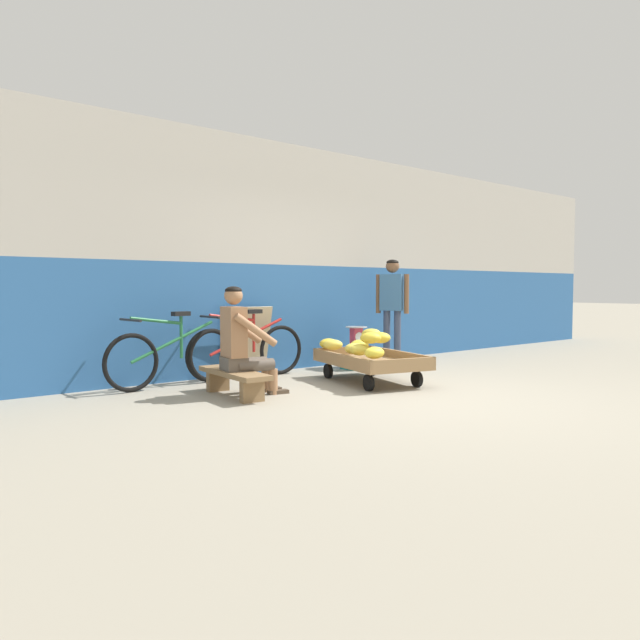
{
  "coord_description": "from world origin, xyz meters",
  "views": [
    {
      "loc": [
        -4.5,
        -4.03,
        1.12
      ],
      "look_at": [
        -0.19,
        1.28,
        0.75
      ],
      "focal_mm": 33.02,
      "sensor_mm": 36.0,
      "label": 1
    }
  ],
  "objects_px": {
    "low_bench": "(234,377)",
    "bicycle_far_left": "(247,350)",
    "vendor_seated": "(242,341)",
    "weighing_scale": "(356,336)",
    "plastic_crate": "(356,358)",
    "sign_board": "(246,341)",
    "bicycle_near_left": "(173,356)",
    "banana_cart": "(370,362)",
    "customer_adult": "(392,300)"
  },
  "relations": [
    {
      "from": "sign_board",
      "to": "banana_cart",
      "type": "bearing_deg",
      "value": -60.81
    },
    {
      "from": "banana_cart",
      "to": "low_bench",
      "type": "distance_m",
      "value": 1.74
    },
    {
      "from": "weighing_scale",
      "to": "customer_adult",
      "type": "height_order",
      "value": "customer_adult"
    },
    {
      "from": "customer_adult",
      "to": "vendor_seated",
      "type": "bearing_deg",
      "value": -167.38
    },
    {
      "from": "customer_adult",
      "to": "weighing_scale",
      "type": "bearing_deg",
      "value": 171.73
    },
    {
      "from": "plastic_crate",
      "to": "bicycle_far_left",
      "type": "height_order",
      "value": "bicycle_far_left"
    },
    {
      "from": "low_bench",
      "to": "plastic_crate",
      "type": "height_order",
      "value": "plastic_crate"
    },
    {
      "from": "banana_cart",
      "to": "bicycle_far_left",
      "type": "height_order",
      "value": "bicycle_far_left"
    },
    {
      "from": "low_bench",
      "to": "vendor_seated",
      "type": "relative_size",
      "value": 0.98
    },
    {
      "from": "low_bench",
      "to": "bicycle_far_left",
      "type": "bearing_deg",
      "value": 51.96
    },
    {
      "from": "customer_adult",
      "to": "plastic_crate",
      "type": "bearing_deg",
      "value": 171.63
    },
    {
      "from": "plastic_crate",
      "to": "sign_board",
      "type": "xyz_separation_m",
      "value": [
        -1.48,
        0.49,
        0.29
      ]
    },
    {
      "from": "vendor_seated",
      "to": "weighing_scale",
      "type": "relative_size",
      "value": 3.8
    },
    {
      "from": "plastic_crate",
      "to": "bicycle_near_left",
      "type": "distance_m",
      "value": 2.64
    },
    {
      "from": "bicycle_far_left",
      "to": "low_bench",
      "type": "bearing_deg",
      "value": -128.04
    },
    {
      "from": "bicycle_far_left",
      "to": "customer_adult",
      "type": "xyz_separation_m",
      "value": [
        2.24,
        -0.34,
        0.6
      ]
    },
    {
      "from": "vendor_seated",
      "to": "customer_adult",
      "type": "xyz_separation_m",
      "value": [
        2.92,
        0.65,
        0.38
      ]
    },
    {
      "from": "sign_board",
      "to": "vendor_seated",
      "type": "bearing_deg",
      "value": -123.56
    },
    {
      "from": "vendor_seated",
      "to": "bicycle_far_left",
      "type": "relative_size",
      "value": 0.69
    },
    {
      "from": "banana_cart",
      "to": "vendor_seated",
      "type": "distance_m",
      "value": 1.69
    },
    {
      "from": "banana_cart",
      "to": "customer_adult",
      "type": "relative_size",
      "value": 1.05
    },
    {
      "from": "weighing_scale",
      "to": "customer_adult",
      "type": "distance_m",
      "value": 0.8
    },
    {
      "from": "bicycle_near_left",
      "to": "low_bench",
      "type": "bearing_deg",
      "value": -76.26
    },
    {
      "from": "low_bench",
      "to": "bicycle_near_left",
      "type": "relative_size",
      "value": 0.67
    },
    {
      "from": "vendor_seated",
      "to": "sign_board",
      "type": "relative_size",
      "value": 1.29
    },
    {
      "from": "banana_cart",
      "to": "bicycle_far_left",
      "type": "distance_m",
      "value": 1.56
    },
    {
      "from": "low_bench",
      "to": "customer_adult",
      "type": "relative_size",
      "value": 0.73
    },
    {
      "from": "banana_cart",
      "to": "weighing_scale",
      "type": "xyz_separation_m",
      "value": [
        0.66,
        0.97,
        0.21
      ]
    },
    {
      "from": "vendor_seated",
      "to": "bicycle_far_left",
      "type": "bearing_deg",
      "value": 55.64
    },
    {
      "from": "low_bench",
      "to": "bicycle_far_left",
      "type": "relative_size",
      "value": 0.67
    },
    {
      "from": "bicycle_far_left",
      "to": "sign_board",
      "type": "height_order",
      "value": "sign_board"
    },
    {
      "from": "bicycle_far_left",
      "to": "sign_board",
      "type": "xyz_separation_m",
      "value": [
        0.14,
        0.24,
        0.09
      ]
    },
    {
      "from": "plastic_crate",
      "to": "customer_adult",
      "type": "distance_m",
      "value": 1.01
    },
    {
      "from": "banana_cart",
      "to": "plastic_crate",
      "type": "relative_size",
      "value": 4.45
    },
    {
      "from": "bicycle_near_left",
      "to": "customer_adult",
      "type": "bearing_deg",
      "value": -5.41
    },
    {
      "from": "banana_cart",
      "to": "weighing_scale",
      "type": "height_order",
      "value": "weighing_scale"
    },
    {
      "from": "banana_cart",
      "to": "customer_adult",
      "type": "distance_m",
      "value": 1.71
    },
    {
      "from": "banana_cart",
      "to": "bicycle_far_left",
      "type": "xyz_separation_m",
      "value": [
        -0.96,
        1.22,
        0.11
      ]
    },
    {
      "from": "weighing_scale",
      "to": "sign_board",
      "type": "distance_m",
      "value": 1.56
    },
    {
      "from": "sign_board",
      "to": "customer_adult",
      "type": "distance_m",
      "value": 2.24
    },
    {
      "from": "banana_cart",
      "to": "low_bench",
      "type": "xyz_separation_m",
      "value": [
        -1.72,
        0.24,
        -0.04
      ]
    },
    {
      "from": "banana_cart",
      "to": "vendor_seated",
      "type": "relative_size",
      "value": 1.4
    },
    {
      "from": "weighing_scale",
      "to": "sign_board",
      "type": "bearing_deg",
      "value": 161.57
    },
    {
      "from": "bicycle_near_left",
      "to": "customer_adult",
      "type": "height_order",
      "value": "customer_adult"
    },
    {
      "from": "banana_cart",
      "to": "bicycle_near_left",
      "type": "relative_size",
      "value": 0.96
    },
    {
      "from": "weighing_scale",
      "to": "customer_adult",
      "type": "relative_size",
      "value": 0.2
    },
    {
      "from": "plastic_crate",
      "to": "sign_board",
      "type": "bearing_deg",
      "value": 161.61
    },
    {
      "from": "banana_cart",
      "to": "low_bench",
      "type": "height_order",
      "value": "banana_cart"
    },
    {
      "from": "banana_cart",
      "to": "bicycle_near_left",
      "type": "distance_m",
      "value": 2.29
    },
    {
      "from": "vendor_seated",
      "to": "sign_board",
      "type": "distance_m",
      "value": 1.49
    }
  ]
}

